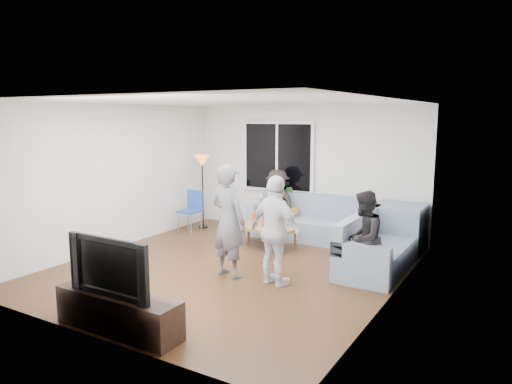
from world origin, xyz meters
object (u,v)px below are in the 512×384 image
Objects in this scene: floor_lamp at (203,192)px; spectator_back at (278,202)px; television at (116,265)px; spectator_right at (364,238)px; tv_console at (118,312)px; sofa_right_section at (379,243)px; coffee_table at (265,237)px; player_left at (229,221)px; side_chair at (189,212)px; sofa_back_section at (307,218)px; player_right at (276,231)px.

floor_lamp reaches higher than spectator_back.
television is at bearing -65.26° from spectator_back.
floor_lamp is at bearing 115.97° from television.
spectator_right reaches higher than tv_console.
spectator_back is at bearing 96.39° from television.
sofa_right_section is 1.82× the size of coffee_table.
tv_console is 0.55m from television.
tv_console is (-0.03, -2.18, -0.63)m from player_left.
sofa_right_section reaches higher than coffee_table.
floor_lamp is 1.18× the size of spectator_back.
floor_lamp reaches higher than side_chair.
spectator_back is at bearing 28.98° from side_chair.
sofa_back_section is 1.46× the size of player_right.
sofa_back_section is 2.67× the size of side_chair.
coffee_table is 0.71× the size of floor_lamp.
coffee_table is at bearing 94.00° from television.
sofa_right_section is 0.85m from spectator_right.
player_left is (-1.85, -1.47, 0.42)m from sofa_right_section.
player_left is at bearing 89.31° from television.
sofa_back_section is 2.44m from side_chair.
player_right is at bearing 69.61° from television.
player_right is at bearing 69.61° from tv_console.
sofa_back_section is 1.69× the size of spectator_right.
player_left is 1.06× the size of tv_console.
sofa_back_section is at bearing -59.50° from player_right.
side_chair is 2.91m from player_left.
spectator_back is (-0.56, 2.62, -0.19)m from player_left.
tv_console is at bearing -86.00° from coffee_table.
player_left is at bearing 89.31° from tv_console.
tv_console is (0.54, -4.80, -0.44)m from spectator_back.
spectator_right reaches higher than television.
sofa_back_section is 2.62m from player_left.
side_chair is (-2.33, -0.74, 0.01)m from sofa_back_section.
floor_lamp reaches higher than sofa_right_section.
spectator_back is at bearing -130.06° from spectator_right.
player_right is at bearing -55.94° from coffee_table.
player_left reaches higher than sofa_back_section.
spectator_right is (2.14, -0.95, 0.48)m from coffee_table.
sofa_back_section is at bearing -138.93° from spectator_right.
player_left reaches higher than television.
player_right is at bearing -44.22° from spectator_back.
player_right is (3.01, -2.30, 0.01)m from floor_lamp.
coffee_table is 1.14m from spectator_back.
floor_lamp is at bearing 78.25° from sofa_right_section.
coffee_table is at bearing -40.21° from player_right.
spectator_right is 1.18× the size of television.
player_right is 1.19× the size of spectator_back.
sofa_right_section is (1.74, -1.12, 0.00)m from sofa_back_section.
player_left is at bearing -59.50° from spectator_back.
player_right is (1.08, -1.60, 0.59)m from coffee_table.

